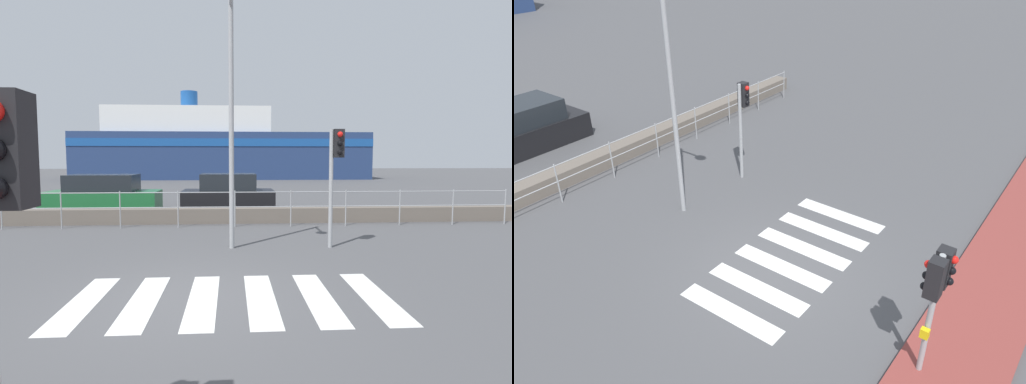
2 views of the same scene
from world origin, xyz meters
TOP-DOWN VIEW (x-y plane):
  - ground_plane at (0.00, 0.00)m, footprint 160.00×160.00m
  - sidewalk_brick at (0.00, -4.10)m, footprint 24.00×1.80m
  - crosswalk at (0.78, 0.00)m, footprint 4.95×2.40m
  - seawall at (0.00, 7.42)m, footprint 21.88×0.55m
  - harbor_fence at (0.00, 6.55)m, footprint 19.73×0.04m
  - traffic_light_near at (-0.69, -3.62)m, footprint 0.58×0.41m
  - traffic_light_far at (3.30, 3.45)m, footprint 0.34×0.32m
  - streetlamp at (0.79, 3.33)m, footprint 0.32×1.16m
  - parked_car_black at (0.66, 10.72)m, footprint 3.81×1.85m

SIDE VIEW (x-z plane):
  - ground_plane at x=0.00m, z-range 0.00..0.00m
  - crosswalk at x=0.78m, z-range 0.00..0.01m
  - sidewalk_brick at x=0.00m, z-range 0.00..0.12m
  - seawall at x=0.00m, z-range 0.00..0.50m
  - parked_car_black at x=0.66m, z-range -0.11..1.43m
  - harbor_fence at x=0.00m, z-range 0.18..1.35m
  - traffic_light_near at x=-0.69m, z-range 0.72..3.28m
  - traffic_light_far at x=3.30m, z-range 0.67..3.55m
  - streetlamp at x=0.79m, z-range 0.72..6.60m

